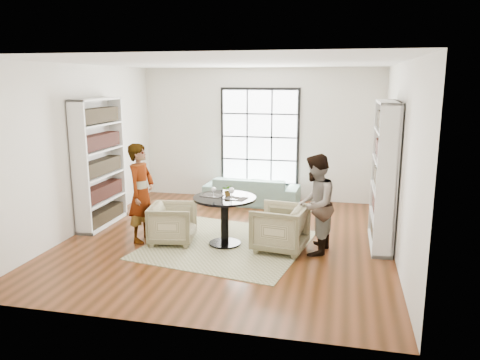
% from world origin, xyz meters
% --- Properties ---
extents(ground, '(6.00, 6.00, 0.00)m').
position_xyz_m(ground, '(0.00, 0.00, 0.00)').
color(ground, brown).
extents(room_shell, '(6.00, 6.01, 6.00)m').
position_xyz_m(room_shell, '(0.00, 0.54, 1.26)').
color(room_shell, silver).
rests_on(room_shell, ground).
extents(rug, '(2.91, 2.91, 0.01)m').
position_xyz_m(rug, '(0.05, -0.29, 0.01)').
color(rug, tan).
rests_on(rug, ground).
extents(pedestal_table, '(1.04, 1.04, 0.83)m').
position_xyz_m(pedestal_table, '(0.01, -0.29, 0.60)').
color(pedestal_table, black).
rests_on(pedestal_table, ground).
extents(sofa, '(2.11, 0.88, 0.61)m').
position_xyz_m(sofa, '(-0.07, 2.45, 0.30)').
color(sofa, gray).
rests_on(sofa, ground).
extents(armchair_left, '(0.85, 0.83, 0.68)m').
position_xyz_m(armchair_left, '(-0.88, -0.38, 0.34)').
color(armchair_left, tan).
rests_on(armchair_left, ground).
extents(armchair_right, '(0.94, 0.92, 0.75)m').
position_xyz_m(armchair_right, '(0.95, -0.34, 0.38)').
color(armchair_right, tan).
rests_on(armchair_right, ground).
extents(person_left, '(0.46, 0.65, 1.69)m').
position_xyz_m(person_left, '(-1.43, -0.38, 0.85)').
color(person_left, gray).
rests_on(person_left, ground).
extents(person_right, '(0.72, 0.86, 1.60)m').
position_xyz_m(person_right, '(1.50, -0.34, 0.80)').
color(person_right, gray).
rests_on(person_right, ground).
extents(placemat_left, '(0.39, 0.33, 0.01)m').
position_xyz_m(placemat_left, '(-0.21, -0.25, 0.83)').
color(placemat_left, black).
rests_on(placemat_left, pedestal_table).
extents(placemat_right, '(0.39, 0.33, 0.01)m').
position_xyz_m(placemat_right, '(0.22, -0.35, 0.83)').
color(placemat_right, black).
rests_on(placemat_right, pedestal_table).
extents(cutlery_left, '(0.18, 0.24, 0.01)m').
position_xyz_m(cutlery_left, '(-0.21, -0.25, 0.84)').
color(cutlery_left, silver).
rests_on(cutlery_left, placemat_left).
extents(cutlery_right, '(0.18, 0.24, 0.01)m').
position_xyz_m(cutlery_right, '(0.22, -0.35, 0.84)').
color(cutlery_right, silver).
rests_on(cutlery_right, placemat_right).
extents(wine_glass_left, '(0.08, 0.08, 0.18)m').
position_xyz_m(wine_glass_left, '(-0.16, -0.34, 0.96)').
color(wine_glass_left, silver).
rests_on(wine_glass_left, pedestal_table).
extents(wine_glass_right, '(0.09, 0.09, 0.20)m').
position_xyz_m(wine_glass_right, '(0.16, -0.43, 0.98)').
color(wine_glass_right, silver).
rests_on(wine_glass_right, pedestal_table).
extents(flower_centerpiece, '(0.18, 0.16, 0.20)m').
position_xyz_m(flower_centerpiece, '(0.06, -0.22, 0.93)').
color(flower_centerpiece, gray).
rests_on(flower_centerpiece, pedestal_table).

